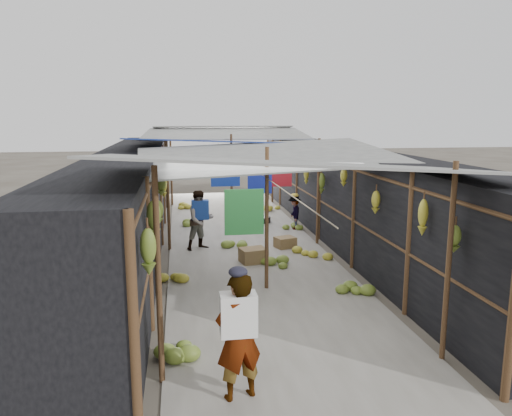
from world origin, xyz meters
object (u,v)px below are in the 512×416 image
black_basin (260,220)px  vendor_elderly (239,337)px  shopper_blue (200,220)px  vendor_seated (295,213)px  crate_near (253,256)px

black_basin → vendor_elderly: size_ratio=0.41×
vendor_elderly → shopper_blue: 6.45m
vendor_elderly → vendor_seated: size_ratio=1.53×
shopper_blue → vendor_seated: size_ratio=1.46×
vendor_elderly → shopper_blue: size_ratio=1.05×
crate_near → shopper_blue: bearing=116.7°
black_basin → vendor_elderly: 9.34m
crate_near → vendor_elderly: size_ratio=0.37×
crate_near → shopper_blue: shopper_blue is taller
shopper_blue → vendor_seated: (2.66, 1.66, -0.22)m
crate_near → vendor_seated: (1.60, 2.95, 0.32)m
crate_near → vendor_elderly: 5.26m
crate_near → black_basin: size_ratio=0.90×
vendor_elderly → crate_near: bearing=-118.6°
crate_near → shopper_blue: 1.77m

